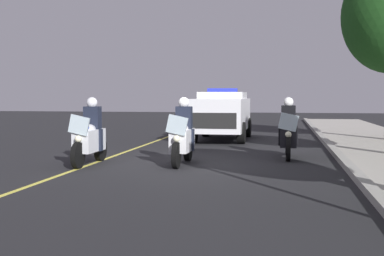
{
  "coord_description": "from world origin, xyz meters",
  "views": [
    {
      "loc": [
        12.75,
        2.38,
        1.75
      ],
      "look_at": [
        -0.26,
        0.0,
        0.9
      ],
      "focal_mm": 46.71,
      "sensor_mm": 36.0,
      "label": 1
    }
  ],
  "objects_px": {
    "police_motorcycle_lead_left": "(90,137)",
    "police_motorcycle_trailing": "(288,133)",
    "police_motorcycle_lead_right": "(183,137)",
    "police_suv": "(222,113)"
  },
  "relations": [
    {
      "from": "police_motorcycle_lead_left",
      "to": "police_suv",
      "type": "xyz_separation_m",
      "value": [
        -7.78,
        2.45,
        0.37
      ]
    },
    {
      "from": "police_motorcycle_lead_left",
      "to": "police_suv",
      "type": "distance_m",
      "value": 8.17
    },
    {
      "from": "police_motorcycle_lead_left",
      "to": "police_motorcycle_trailing",
      "type": "relative_size",
      "value": 1.0
    },
    {
      "from": "police_motorcycle_trailing",
      "to": "police_suv",
      "type": "height_order",
      "value": "police_suv"
    },
    {
      "from": "police_motorcycle_lead_right",
      "to": "police_motorcycle_trailing",
      "type": "bearing_deg",
      "value": 124.67
    },
    {
      "from": "police_motorcycle_trailing",
      "to": "police_suv",
      "type": "bearing_deg",
      "value": -155.11
    },
    {
      "from": "police_motorcycle_lead_left",
      "to": "police_motorcycle_lead_right",
      "type": "bearing_deg",
      "value": 101.24
    },
    {
      "from": "police_motorcycle_lead_left",
      "to": "police_motorcycle_trailing",
      "type": "height_order",
      "value": "same"
    },
    {
      "from": "police_motorcycle_lead_right",
      "to": "police_motorcycle_trailing",
      "type": "distance_m",
      "value": 3.25
    },
    {
      "from": "police_motorcycle_lead_left",
      "to": "police_motorcycle_lead_right",
      "type": "xyz_separation_m",
      "value": [
        -0.46,
        2.32,
        0.0
      ]
    }
  ]
}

